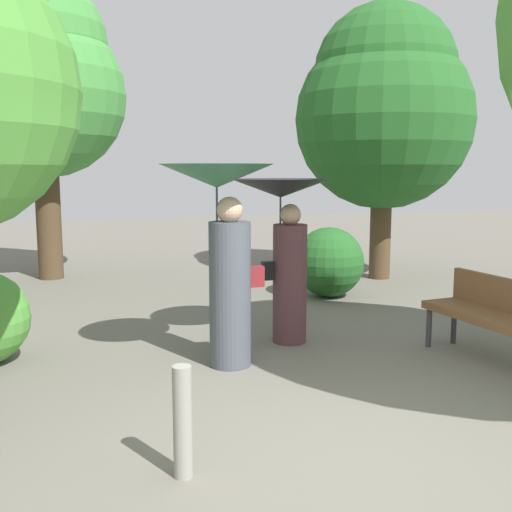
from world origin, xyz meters
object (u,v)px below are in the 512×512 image
Objects in this scene: tree_near_right at (384,106)px; path_marker_post at (183,422)px; tree_mid_left at (42,79)px; person_left at (223,233)px; park_bench at (495,312)px; person_right at (285,231)px.

tree_near_right is 7.81m from path_marker_post.
path_marker_post is at bearing -128.26° from tree_near_right.
path_marker_post is at bearing -82.71° from tree_mid_left.
person_left is at bearing -134.96° from tree_near_right.
park_bench is 3.61m from path_marker_post.
tree_near_right reaches higher than path_marker_post.
tree_mid_left reaches higher than person_left.
person_right is 2.29m from park_bench.
tree_near_right reaches higher than person_right.
tree_near_right is 6.48× the size of path_marker_post.
tree_mid_left is (-5.52, 1.69, 0.44)m from tree_near_right.
park_bench is at bearing -55.03° from tree_mid_left.
park_bench is (2.58, -0.69, -0.80)m from person_left.
tree_mid_left reaches higher than tree_near_right.
person_left is 1.08× the size of person_right.
person_right is 1.17× the size of park_bench.
person_right is 2.51× the size of path_marker_post.
path_marker_post is at bearing 151.06° from person_right.
person_left is 6.11m from tree_mid_left.
tree_mid_left is at bearing 30.72° from person_right.
person_left is at bearing -72.45° from tree_mid_left.
tree_near_right is at bearing 51.74° from path_marker_post.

